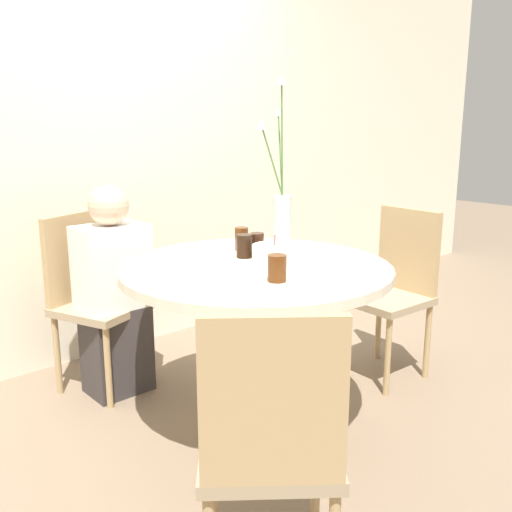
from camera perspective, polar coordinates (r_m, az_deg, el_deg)
ground_plane at (r=2.76m, az=0.00°, el=-16.72°), size 16.00×16.00×0.00m
wall_back at (r=3.49m, az=-14.84°, el=11.50°), size 8.00×0.05×2.60m
dining_table at (r=2.50m, az=0.00°, el=-3.86°), size 1.18×1.18×0.78m
chair_left_flank at (r=3.10m, az=-16.26°, el=-3.36°), size 0.52×0.52×0.92m
chair_far_back at (r=1.66m, az=1.43°, el=-17.87°), size 0.56×0.56×0.92m
chair_right_flank at (r=3.22m, az=13.73°, el=-2.59°), size 0.42×0.42×0.92m
birthday_cake at (r=2.51m, az=1.87°, el=0.25°), size 0.20×0.20×0.12m
flower_vase at (r=2.83m, az=2.50°, el=5.02°), size 0.22×0.16×0.82m
side_plate at (r=2.20m, az=8.61°, el=-2.69°), size 0.16×0.16×0.01m
drink_glass_0 at (r=2.21m, az=2.12°, el=-1.22°), size 0.07×0.07×0.11m
drink_glass_1 at (r=2.75m, az=-1.46°, el=1.73°), size 0.06×0.06×0.11m
drink_glass_2 at (r=2.60m, az=-1.18°, el=1.01°), size 0.07×0.07×0.11m
drink_glass_3 at (r=2.66m, az=0.10°, el=1.25°), size 0.07×0.07×0.10m
person_woman at (r=3.00m, az=-14.02°, el=-4.09°), size 0.34×0.24×1.08m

